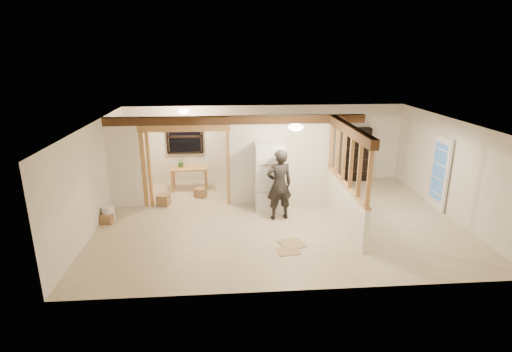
{
  "coord_description": "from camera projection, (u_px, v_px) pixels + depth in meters",
  "views": [
    {
      "loc": [
        -1.32,
        -9.44,
        4.13
      ],
      "look_at": [
        -0.54,
        0.4,
        1.05
      ],
      "focal_mm": 28.0,
      "sensor_mm": 36.0,
      "label": 1
    }
  ],
  "objects": [
    {
      "name": "woman",
      "position": [
        279.0,
        185.0,
        10.08
      ],
      "size": [
        0.74,
        0.56,
        1.83
      ],
      "primitive_type": "imported",
      "rotation": [
        0.0,
        0.0,
        3.34
      ],
      "color": "black",
      "rests_on": "floor"
    },
    {
      "name": "french_door",
      "position": [
        439.0,
        173.0,
        10.73
      ],
      "size": [
        0.12,
        0.86,
        2.0
      ],
      "primitive_type": "cube",
      "color": "white",
      "rests_on": "floor"
    },
    {
      "name": "window_back",
      "position": [
        185.0,
        137.0,
        12.68
      ],
      "size": [
        1.12,
        0.1,
        1.1
      ],
      "primitive_type": "cube",
      "color": "black",
      "rests_on": "wall_back"
    },
    {
      "name": "shop_vac",
      "position": [
        129.0,
        185.0,
        11.87
      ],
      "size": [
        0.64,
        0.64,
        0.68
      ],
      "primitive_type": "cylinder",
      "rotation": [
        0.0,
        0.0,
        -0.28
      ],
      "color": "#A8070C",
      "rests_on": "floor"
    },
    {
      "name": "header_beam_back",
      "position": [
        237.0,
        120.0,
        10.67
      ],
      "size": [
        7.0,
        0.18,
        0.22
      ],
      "primitive_type": "cube",
      "color": "#4B2F19",
      "rests_on": "ceiling"
    },
    {
      "name": "box_util_a",
      "position": [
        200.0,
        193.0,
        11.83
      ],
      "size": [
        0.39,
        0.37,
        0.27
      ],
      "primitive_type": "cube",
      "rotation": [
        0.0,
        0.0,
        -0.41
      ],
      "color": "olive",
      "rests_on": "floor"
    },
    {
      "name": "box_util_b",
      "position": [
        164.0,
        200.0,
        11.21
      ],
      "size": [
        0.39,
        0.39,
        0.3
      ],
      "primitive_type": "cube",
      "rotation": [
        0.0,
        0.0,
        -0.24
      ],
      "color": "olive",
      "rests_on": "floor"
    },
    {
      "name": "header_beam_right",
      "position": [
        350.0,
        130.0,
        9.35
      ],
      "size": [
        0.18,
        3.3,
        0.22
      ],
      "primitive_type": "cube",
      "color": "#4B2F19",
      "rests_on": "ceiling"
    },
    {
      "name": "refrigerator",
      "position": [
        269.0,
        176.0,
        10.77
      ],
      "size": [
        0.75,
        0.73,
        1.82
      ],
      "primitive_type": "cube",
      "color": "white",
      "rests_on": "floor"
    },
    {
      "name": "box_front",
      "position": [
        107.0,
        219.0,
        10.0
      ],
      "size": [
        0.32,
        0.28,
        0.23
      ],
      "primitive_type": "cube",
      "rotation": [
        0.0,
        0.0,
        -0.17
      ],
      "color": "olive",
      "rests_on": "floor"
    },
    {
      "name": "pony_wall",
      "position": [
        344.0,
        204.0,
        9.91
      ],
      "size": [
        0.12,
        3.2,
        1.0
      ],
      "primitive_type": "cube",
      "color": "white",
      "rests_on": "floor"
    },
    {
      "name": "wall_left",
      "position": [
        94.0,
        177.0,
        9.61
      ],
      "size": [
        0.01,
        6.5,
        2.5
      ],
      "primitive_type": "cube",
      "color": "white",
      "rests_on": "floor"
    },
    {
      "name": "partition_center",
      "position": [
        280.0,
        160.0,
        11.1
      ],
      "size": [
        2.8,
        0.12,
        2.5
      ],
      "primitive_type": "cube",
      "color": "white",
      "rests_on": "floor"
    },
    {
      "name": "wall_back",
      "position": [
        266.0,
        144.0,
        13.04
      ],
      "size": [
        9.0,
        0.01,
        2.5
      ],
      "primitive_type": "cube",
      "color": "white",
      "rests_on": "floor"
    },
    {
      "name": "floor_panel_near",
      "position": [
        292.0,
        244.0,
        8.95
      ],
      "size": [
        0.65,
        0.65,
        0.02
      ],
      "primitive_type": "cube",
      "rotation": [
        0.0,
        0.0,
        0.31
      ],
      "color": "tan",
      "rests_on": "floor"
    },
    {
      "name": "potted_plant",
      "position": [
        181.0,
        162.0,
        12.36
      ],
      "size": [
        0.31,
        0.27,
        0.32
      ],
      "primitive_type": "imported",
      "rotation": [
        0.0,
        0.0,
        0.08
      ],
      "color": "#235A23",
      "rests_on": "work_table"
    },
    {
      "name": "stud_partition",
      "position": [
        347.0,
        159.0,
        9.56
      ],
      "size": [
        0.14,
        3.2,
        1.32
      ],
      "primitive_type": "cube",
      "color": "#B3844B",
      "rests_on": "pony_wall"
    },
    {
      "name": "wall_front",
      "position": [
        304.0,
        227.0,
        6.85
      ],
      "size": [
        9.0,
        0.01,
        2.5
      ],
      "primitive_type": "cube",
      "color": "white",
      "rests_on": "floor"
    },
    {
      "name": "hanging_bulb",
      "position": [
        200.0,
        125.0,
        11.04
      ],
      "size": [
        0.07,
        0.07,
        0.07
      ],
      "primitive_type": "ellipsoid",
      "color": "#FFD88C",
      "rests_on": "ceiling"
    },
    {
      "name": "ceiling_dome_util",
      "position": [
        184.0,
        111.0,
        11.58
      ],
      "size": [
        0.32,
        0.32,
        0.14
      ],
      "primitive_type": "ellipsoid",
      "color": "#FFEABF",
      "rests_on": "ceiling"
    },
    {
      "name": "work_table",
      "position": [
        190.0,
        178.0,
        12.45
      ],
      "size": [
        1.13,
        0.61,
        0.7
      ],
      "primitive_type": "cube",
      "rotation": [
        0.0,
        0.0,
        0.05
      ],
      "color": "#B3844B",
      "rests_on": "floor"
    },
    {
      "name": "wall_right",
      "position": [
        452.0,
        168.0,
        10.28
      ],
      "size": [
        0.01,
        6.5,
        2.5
      ],
      "primitive_type": "cube",
      "color": "white",
      "rests_on": "floor"
    },
    {
      "name": "ceiling_dome_main",
      "position": [
        296.0,
        127.0,
        9.12
      ],
      "size": [
        0.36,
        0.36,
        0.16
      ],
      "primitive_type": "ellipsoid",
      "color": "#FFEABF",
      "rests_on": "ceiling"
    },
    {
      "name": "bookshelf",
      "position": [
        356.0,
        154.0,
        13.16
      ],
      "size": [
        0.89,
        0.3,
        1.77
      ],
      "primitive_type": "cube",
      "color": "black",
      "rests_on": "floor"
    },
    {
      "name": "partition_left_stub",
      "position": [
        124.0,
        163.0,
        10.78
      ],
      "size": [
        0.9,
        0.12,
        2.5
      ],
      "primitive_type": "cube",
      "color": "white",
      "rests_on": "floor"
    },
    {
      "name": "floor",
      "position": [
        278.0,
        219.0,
        10.32
      ],
      "size": [
        9.0,
        6.5,
        0.01
      ],
      "primitive_type": "cube",
      "color": "beige",
      "rests_on": "ground"
    },
    {
      "name": "doorway_frame",
      "position": [
        186.0,
        167.0,
        10.95
      ],
      "size": [
        2.46,
        0.14,
        2.2
      ],
      "primitive_type": "cube",
      "color": "#B3844B",
      "rests_on": "floor"
    },
    {
      "name": "floor_panel_far",
      "position": [
        289.0,
        251.0,
        8.61
      ],
      "size": [
        0.5,
        0.42,
        0.02
      ],
      "primitive_type": "cube",
      "rotation": [
        0.0,
        0.0,
        0.1
      ],
      "color": "tan",
      "rests_on": "floor"
    },
    {
      "name": "ceiling",
      "position": [
        280.0,
        123.0,
        9.57
      ],
      "size": [
        9.0,
        6.5,
        0.01
      ],
      "primitive_type": "cube",
      "color": "white"
    },
    {
      "name": "bucket",
      "position": [
        108.0,
        214.0,
        10.12
      ],
      "size": [
        0.4,
        0.4,
        0.39
      ],
      "primitive_type": "cylinder",
      "rotation": [
        0.0,
        0.0,
        0.36
      ],
      "color": "white",
      "rests_on": "floor"
    }
  ]
}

